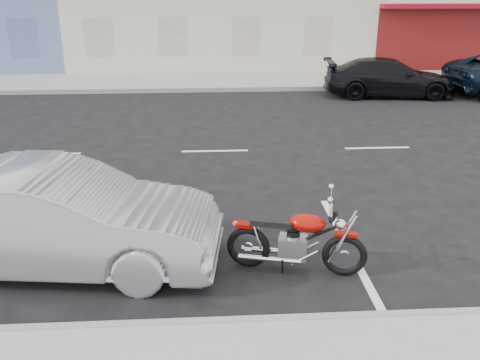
% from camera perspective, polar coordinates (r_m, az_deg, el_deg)
% --- Properties ---
extents(ground, '(120.00, 120.00, 0.00)m').
position_cam_1_polar(ground, '(13.14, 6.07, 3.25)').
color(ground, black).
rests_on(ground, ground).
extents(sidewalk_far, '(80.00, 3.40, 0.15)m').
position_cam_1_polar(sidewalk_far, '(21.58, -11.24, 10.20)').
color(sidewalk_far, gray).
rests_on(sidewalk_far, ground).
extents(curb_far, '(80.00, 0.12, 0.16)m').
position_cam_1_polar(curb_far, '(19.93, -11.84, 9.29)').
color(curb_far, gray).
rests_on(curb_far, ground).
extents(motorcycle, '(1.96, 0.80, 1.00)m').
position_cam_1_polar(motorcycle, '(7.63, 11.34, -6.97)').
color(motorcycle, black).
rests_on(motorcycle, ground).
extents(sedan_silver, '(4.76, 2.13, 1.52)m').
position_cam_1_polar(sedan_silver, '(8.02, -18.96, -3.93)').
color(sedan_silver, '#94969B').
rests_on(sedan_silver, ground).
extents(car_far, '(4.62, 2.25, 1.30)m').
position_cam_1_polar(car_far, '(19.62, 15.60, 10.48)').
color(car_far, black).
rests_on(car_far, ground).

